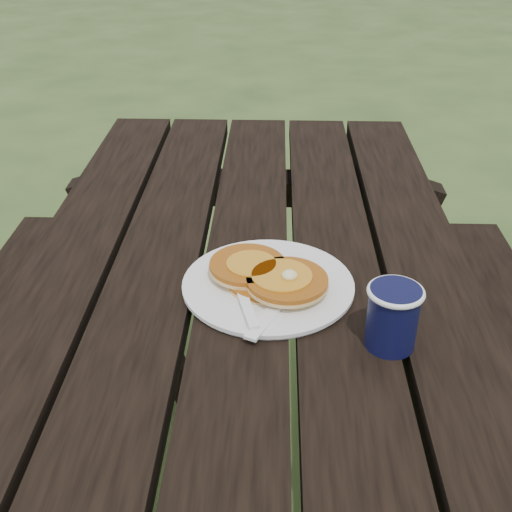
{
  "coord_description": "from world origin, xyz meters",
  "views": [
    {
      "loc": [
        0.05,
        -0.73,
        1.32
      ],
      "look_at": [
        0.02,
        0.12,
        0.8
      ],
      "focal_mm": 45.0,
      "sensor_mm": 36.0,
      "label": 1
    }
  ],
  "objects_px": {
    "picnic_table": "(243,505)",
    "plate": "(268,285)",
    "coffee_cup": "(393,314)",
    "pancake_stack": "(268,275)"
  },
  "relations": [
    {
      "from": "pancake_stack",
      "to": "plate",
      "type": "bearing_deg",
      "value": 74.48
    },
    {
      "from": "plate",
      "to": "picnic_table",
      "type": "bearing_deg",
      "value": -109.43
    },
    {
      "from": "picnic_table",
      "to": "plate",
      "type": "height_order",
      "value": "plate"
    },
    {
      "from": "plate",
      "to": "coffee_cup",
      "type": "xyz_separation_m",
      "value": [
        0.17,
        -0.13,
        0.05
      ]
    },
    {
      "from": "pancake_stack",
      "to": "coffee_cup",
      "type": "xyz_separation_m",
      "value": [
        0.17,
        -0.13,
        0.03
      ]
    },
    {
      "from": "plate",
      "to": "coffee_cup",
      "type": "height_order",
      "value": "coffee_cup"
    },
    {
      "from": "pancake_stack",
      "to": "coffee_cup",
      "type": "relative_size",
      "value": 2.01
    },
    {
      "from": "picnic_table",
      "to": "coffee_cup",
      "type": "xyz_separation_m",
      "value": [
        0.21,
        -0.02,
        0.44
      ]
    },
    {
      "from": "plate",
      "to": "coffee_cup",
      "type": "relative_size",
      "value": 2.84
    },
    {
      "from": "picnic_table",
      "to": "coffee_cup",
      "type": "height_order",
      "value": "coffee_cup"
    }
  ]
}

